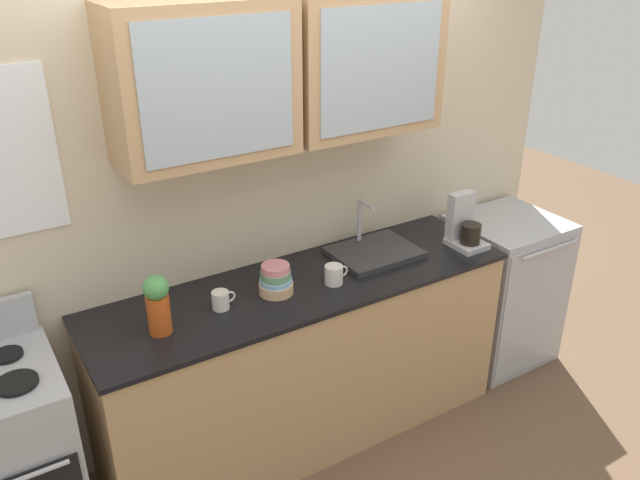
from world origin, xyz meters
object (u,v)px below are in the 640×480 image
object	(u,v)px
cup_near_sink	(334,275)
dishwasher	(501,289)
bowl_stack	(276,280)
stove_range	(0,471)
coffee_maker	(464,227)
sink_faucet	(374,251)
vase	(158,303)
cup_near_bowls	(221,300)

from	to	relation	value
cup_near_sink	dishwasher	distance (m)	1.41
bowl_stack	dishwasher	xyz separation A→B (m)	(1.59, 0.01, -0.54)
stove_range	coffee_maker	xyz separation A→B (m)	(2.43, -0.09, 0.57)
stove_range	sink_faucet	xyz separation A→B (m)	(1.94, 0.07, 0.48)
sink_faucet	dishwasher	bearing A→B (deg)	-4.23
bowl_stack	vase	bearing A→B (deg)	-176.68
cup_near_bowls	coffee_maker	distance (m)	1.41
cup_near_sink	coffee_maker	bearing A→B (deg)	-0.58
sink_faucet	stove_range	bearing A→B (deg)	-178.04
bowl_stack	coffee_maker	size ratio (longest dim) A/B	0.57
cup_near_bowls	dishwasher	world-z (taller)	cup_near_bowls
sink_faucet	cup_near_sink	size ratio (longest dim) A/B	3.52
cup_near_sink	coffee_maker	xyz separation A→B (m)	(0.84, -0.01, 0.06)
sink_faucet	dishwasher	distance (m)	1.08
stove_range	sink_faucet	distance (m)	2.00
bowl_stack	coffee_maker	bearing A→B (deg)	-3.99
bowl_stack	vase	world-z (taller)	vase
vase	stove_range	bearing A→B (deg)	176.31
stove_range	dishwasher	size ratio (longest dim) A/B	1.19
vase	cup_near_sink	world-z (taller)	vase
stove_range	vase	distance (m)	0.95
dishwasher	coffee_maker	size ratio (longest dim) A/B	3.23
cup_near_sink	coffee_maker	size ratio (longest dim) A/B	0.44
stove_range	sink_faucet	size ratio (longest dim) A/B	2.50
cup_near_sink	dishwasher	world-z (taller)	cup_near_sink
stove_range	cup_near_bowls	size ratio (longest dim) A/B	9.79
stove_range	bowl_stack	bearing A→B (deg)	-0.57
sink_faucet	cup_near_bowls	size ratio (longest dim) A/B	3.92
stove_range	sink_faucet	bearing A→B (deg)	1.96
bowl_stack	vase	size ratio (longest dim) A/B	0.60
vase	bowl_stack	bearing A→B (deg)	3.32
coffee_maker	dishwasher	bearing A→B (deg)	10.62
sink_faucet	vase	bearing A→B (deg)	-174.67
cup_near_bowls	dishwasher	bearing A→B (deg)	0.04
cup_near_sink	stove_range	bearing A→B (deg)	177.02
sink_faucet	cup_near_bowls	world-z (taller)	sink_faucet
cup_near_sink	bowl_stack	bearing A→B (deg)	166.19
dishwasher	stove_range	bearing A→B (deg)	179.92
sink_faucet	dishwasher	size ratio (longest dim) A/B	0.48
bowl_stack	cup_near_bowls	xyz separation A→B (m)	(-0.28, 0.01, -0.03)
bowl_stack	dishwasher	world-z (taller)	bowl_stack
sink_faucet	cup_near_sink	bearing A→B (deg)	-156.82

